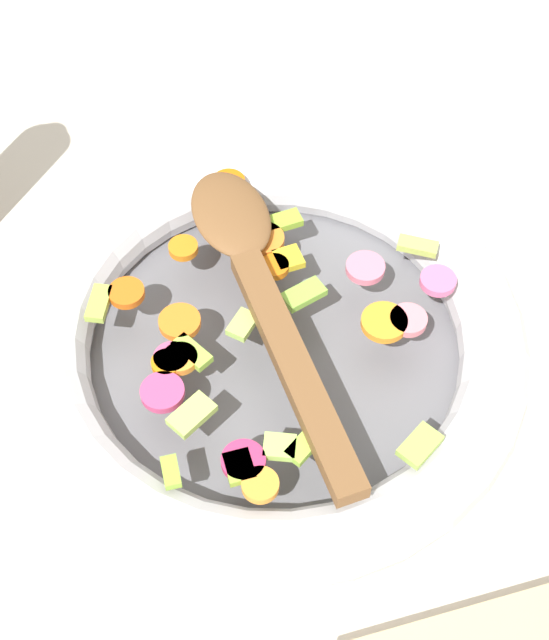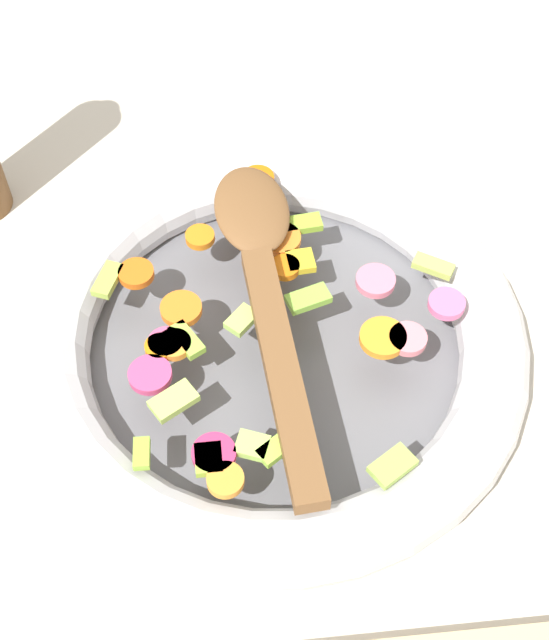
# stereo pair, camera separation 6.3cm
# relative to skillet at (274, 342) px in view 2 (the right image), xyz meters

# --- Properties ---
(ground_plane) EXTENTS (4.00, 4.00, 0.00)m
(ground_plane) POSITION_rel_skillet_xyz_m (0.00, 0.00, -0.02)
(ground_plane) COLOR beige
(skillet) EXTENTS (0.37, 0.37, 0.05)m
(skillet) POSITION_rel_skillet_xyz_m (0.00, 0.00, 0.00)
(skillet) COLOR slate
(skillet) RESTS_ON ground_plane
(chopped_vegetables) EXTENTS (0.27, 0.29, 0.01)m
(chopped_vegetables) POSITION_rel_skillet_xyz_m (-0.01, -0.00, 0.03)
(chopped_vegetables) COLOR orange
(chopped_vegetables) RESTS_ON skillet
(wooden_spoon) EXTENTS (0.06, 0.29, 0.01)m
(wooden_spoon) POSITION_rel_skillet_xyz_m (-0.00, 0.03, 0.04)
(wooden_spoon) COLOR brown
(wooden_spoon) RESTS_ON chopped_vegetables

